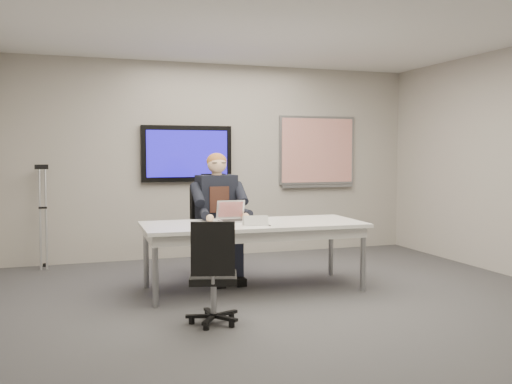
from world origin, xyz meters
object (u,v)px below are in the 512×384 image
object	(u,v)px
office_chair_near	(213,292)
laptop	(233,216)
office_chair_far	(214,248)
seated_person	(221,229)
conference_table	(253,230)

from	to	relation	value
office_chair_near	laptop	distance (m)	1.55
office_chair_far	seated_person	xyz separation A→B (m)	(0.02, -0.27, 0.27)
office_chair_far	office_chair_near	bearing A→B (deg)	-124.33
office_chair_near	seated_person	bearing A→B (deg)	-91.60
conference_table	laptop	world-z (taller)	laptop
office_chair_far	office_chair_near	xyz separation A→B (m)	(-0.52, -2.00, -0.05)
office_chair_near	seated_person	xyz separation A→B (m)	(0.54, 1.73, 0.32)
office_chair_far	seated_person	bearing A→B (deg)	-106.32
conference_table	seated_person	world-z (taller)	seated_person
office_chair_far	laptop	bearing A→B (deg)	-105.31
seated_person	laptop	size ratio (longest dim) A/B	4.59
seated_person	office_chair_near	bearing A→B (deg)	-113.18
office_chair_far	seated_person	distance (m)	0.38
seated_person	laptop	xyz separation A→B (m)	(0.03, -0.39, 0.19)
seated_person	laptop	distance (m)	0.43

